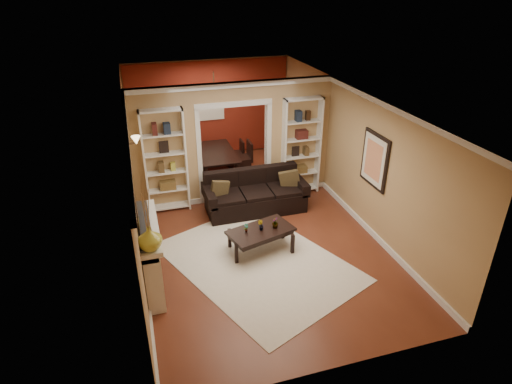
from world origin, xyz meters
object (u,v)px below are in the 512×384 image
object	(u,v)px
fireplace	(152,255)
coffee_table	(261,240)
bookshelf_left	(165,162)
bookshelf_right	(301,147)
sofa	(255,192)
dining_table	(217,162)

from	to	relation	value
fireplace	coffee_table	bearing A→B (deg)	11.48
coffee_table	bookshelf_left	world-z (taller)	bookshelf_left
coffee_table	fireplace	xyz separation A→B (m)	(-2.01, -0.41, 0.35)
bookshelf_right	fireplace	distance (m)	4.47
sofa	bookshelf_left	bearing A→B (deg)	162.36
coffee_table	dining_table	xyz separation A→B (m)	(-0.04, 3.72, 0.08)
sofa	coffee_table	world-z (taller)	sofa
sofa	fireplace	bearing A→B (deg)	-140.48
sofa	coffee_table	xyz separation A→B (m)	(-0.35, -1.54, -0.21)
bookshelf_left	bookshelf_right	xyz separation A→B (m)	(3.10, 0.00, 0.00)
bookshelf_left	fireplace	bearing A→B (deg)	-102.05
sofa	dining_table	xyz separation A→B (m)	(-0.39, 2.18, -0.13)
bookshelf_left	sofa	bearing A→B (deg)	-17.64
sofa	bookshelf_left	size ratio (longest dim) A/B	0.97
coffee_table	dining_table	size ratio (longest dim) A/B	0.69
coffee_table	fireplace	world-z (taller)	fireplace
bookshelf_left	fireplace	xyz separation A→B (m)	(-0.54, -2.53, -0.57)
coffee_table	sofa	bearing A→B (deg)	61.10
bookshelf_left	dining_table	distance (m)	2.31
dining_table	coffee_table	bearing A→B (deg)	-179.39
coffee_table	dining_table	bearing A→B (deg)	74.55
sofa	coffee_table	size ratio (longest dim) A/B	1.86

